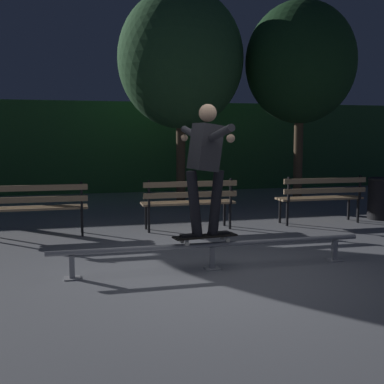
% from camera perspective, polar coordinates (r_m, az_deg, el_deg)
% --- Properties ---
extents(ground_plane, '(90.00, 90.00, 0.00)m').
position_cam_1_polar(ground_plane, '(5.85, 3.09, -9.46)').
color(ground_plane, slate).
extents(hedge_backdrop, '(24.00, 1.20, 2.53)m').
position_cam_1_polar(hedge_backdrop, '(14.63, -7.80, 5.15)').
color(hedge_backdrop, '#2D5B33').
rests_on(hedge_backdrop, ground).
extents(grind_rail, '(3.88, 0.18, 0.33)m').
position_cam_1_polar(grind_rail, '(6.04, 2.32, -6.47)').
color(grind_rail, '#9E9EA3').
rests_on(grind_rail, ground).
extents(skateboard, '(0.80, 0.31, 0.09)m').
position_cam_1_polar(skateboard, '(5.98, 1.50, -5.12)').
color(skateboard, black).
rests_on(skateboard, grind_rail).
extents(skateboarder, '(0.63, 1.40, 1.56)m').
position_cam_1_polar(skateboarder, '(5.86, 1.56, 3.87)').
color(skateboarder, black).
rests_on(skateboarder, skateboard).
extents(park_bench_leftmost, '(1.60, 0.43, 0.88)m').
position_cam_1_polar(park_bench_leftmost, '(8.19, -17.46, -1.30)').
color(park_bench_leftmost, black).
rests_on(park_bench_leftmost, ground).
extents(park_bench_left_center, '(1.60, 0.43, 0.88)m').
position_cam_1_polar(park_bench_left_center, '(8.43, -0.33, -0.78)').
color(park_bench_left_center, black).
rests_on(park_bench_left_center, ground).
extents(park_bench_right_center, '(1.60, 0.43, 0.88)m').
position_cam_1_polar(park_bench_right_center, '(9.35, 14.62, -0.27)').
color(park_bench_right_center, black).
rests_on(park_bench_right_center, ground).
extents(tree_far_right, '(2.64, 2.64, 4.79)m').
position_cam_1_polar(tree_far_right, '(12.60, 12.30, 14.23)').
color(tree_far_right, brown).
rests_on(tree_far_right, ground).
extents(tree_behind_benches, '(2.95, 2.95, 5.01)m').
position_cam_1_polar(tree_behind_benches, '(12.09, -1.32, 14.93)').
color(tree_behind_benches, brown).
rests_on(tree_behind_benches, ground).
extents(trash_can, '(0.52, 0.52, 0.80)m').
position_cam_1_polar(trash_can, '(10.22, 20.80, -0.62)').
color(trash_can, black).
rests_on(trash_can, ground).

